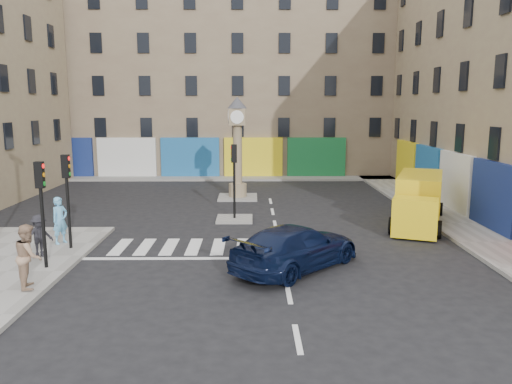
{
  "coord_description": "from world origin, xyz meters",
  "views": [
    {
      "loc": [
        -1.13,
        -16.53,
        5.72
      ],
      "look_at": [
        -0.94,
        4.79,
        2.0
      ],
      "focal_mm": 35.0,
      "sensor_mm": 36.0,
      "label": 1
    }
  ],
  "objects_px": {
    "clock_pillar": "(237,141)",
    "yellow_van": "(419,200)",
    "traffic_light_left_near": "(41,198)",
    "navy_sedan": "(296,247)",
    "traffic_light_island": "(234,169)",
    "pedestrian_blue": "(60,220)",
    "traffic_light_left_far": "(67,186)",
    "pedestrian_dark": "(39,236)",
    "pedestrian_tan": "(29,256)"
  },
  "relations": [
    {
      "from": "clock_pillar",
      "to": "pedestrian_blue",
      "type": "height_order",
      "value": "clock_pillar"
    },
    {
      "from": "pedestrian_tan",
      "to": "traffic_light_left_near",
      "type": "bearing_deg",
      "value": -11.37
    },
    {
      "from": "yellow_van",
      "to": "pedestrian_tan",
      "type": "height_order",
      "value": "yellow_van"
    },
    {
      "from": "pedestrian_blue",
      "to": "pedestrian_tan",
      "type": "bearing_deg",
      "value": -137.71
    },
    {
      "from": "traffic_light_left_far",
      "to": "pedestrian_tan",
      "type": "bearing_deg",
      "value": -86.02
    },
    {
      "from": "yellow_van",
      "to": "pedestrian_blue",
      "type": "relative_size",
      "value": 3.53
    },
    {
      "from": "traffic_light_island",
      "to": "clock_pillar",
      "type": "bearing_deg",
      "value": 90.0
    },
    {
      "from": "navy_sedan",
      "to": "pedestrian_tan",
      "type": "xyz_separation_m",
      "value": [
        -8.43,
        -2.12,
        0.36
      ]
    },
    {
      "from": "pedestrian_blue",
      "to": "pedestrian_dark",
      "type": "xyz_separation_m",
      "value": [
        -0.06,
        -1.89,
        -0.16
      ]
    },
    {
      "from": "traffic_light_left_near",
      "to": "traffic_light_island",
      "type": "bearing_deg",
      "value": 51.07
    },
    {
      "from": "yellow_van",
      "to": "pedestrian_blue",
      "type": "xyz_separation_m",
      "value": [
        -15.9,
        -3.85,
        -0.07
      ]
    },
    {
      "from": "yellow_van",
      "to": "pedestrian_blue",
      "type": "bearing_deg",
      "value": -145.16
    },
    {
      "from": "traffic_light_left_near",
      "to": "pedestrian_tan",
      "type": "relative_size",
      "value": 1.85
    },
    {
      "from": "clock_pillar",
      "to": "traffic_light_island",
      "type": "bearing_deg",
      "value": -90.0
    },
    {
      "from": "traffic_light_left_far",
      "to": "pedestrian_dark",
      "type": "distance_m",
      "value": 2.17
    },
    {
      "from": "navy_sedan",
      "to": "yellow_van",
      "type": "xyz_separation_m",
      "value": [
        6.55,
        6.72,
        0.39
      ]
    },
    {
      "from": "traffic_light_left_far",
      "to": "yellow_van",
      "type": "height_order",
      "value": "traffic_light_left_far"
    },
    {
      "from": "traffic_light_island",
      "to": "navy_sedan",
      "type": "bearing_deg",
      "value": -72.25
    },
    {
      "from": "clock_pillar",
      "to": "pedestrian_tan",
      "type": "xyz_separation_m",
      "value": [
        -6.0,
        -15.71,
        -2.4
      ]
    },
    {
      "from": "clock_pillar",
      "to": "navy_sedan",
      "type": "distance_m",
      "value": 14.08
    },
    {
      "from": "navy_sedan",
      "to": "yellow_van",
      "type": "bearing_deg",
      "value": -90.67
    },
    {
      "from": "traffic_light_left_near",
      "to": "traffic_light_island",
      "type": "distance_m",
      "value": 10.03
    },
    {
      "from": "yellow_van",
      "to": "pedestrian_blue",
      "type": "distance_m",
      "value": 16.36
    },
    {
      "from": "yellow_van",
      "to": "pedestrian_tan",
      "type": "relative_size",
      "value": 3.39
    },
    {
      "from": "clock_pillar",
      "to": "yellow_van",
      "type": "distance_m",
      "value": 11.55
    },
    {
      "from": "pedestrian_dark",
      "to": "traffic_light_left_near",
      "type": "bearing_deg",
      "value": -114.77
    },
    {
      "from": "traffic_light_left_near",
      "to": "clock_pillar",
      "type": "bearing_deg",
      "value": 65.45
    },
    {
      "from": "traffic_light_left_far",
      "to": "clock_pillar",
      "type": "xyz_separation_m",
      "value": [
        6.3,
        11.4,
        0.93
      ]
    },
    {
      "from": "pedestrian_tan",
      "to": "pedestrian_dark",
      "type": "xyz_separation_m",
      "value": [
        -0.98,
        3.11,
        -0.2
      ]
    },
    {
      "from": "traffic_light_island",
      "to": "traffic_light_left_far",
      "type": "bearing_deg",
      "value": -139.4
    },
    {
      "from": "traffic_light_island",
      "to": "pedestrian_dark",
      "type": "bearing_deg",
      "value": -136.58
    },
    {
      "from": "clock_pillar",
      "to": "navy_sedan",
      "type": "height_order",
      "value": "clock_pillar"
    },
    {
      "from": "pedestrian_dark",
      "to": "traffic_light_left_far",
      "type": "bearing_deg",
      "value": 5.82
    },
    {
      "from": "traffic_light_left_far",
      "to": "pedestrian_dark",
      "type": "xyz_separation_m",
      "value": [
        -0.68,
        -1.21,
        -1.67
      ]
    },
    {
      "from": "navy_sedan",
      "to": "pedestrian_tan",
      "type": "distance_m",
      "value": 8.7
    },
    {
      "from": "traffic_light_left_far",
      "to": "traffic_light_left_near",
      "type": "bearing_deg",
      "value": -90.0
    },
    {
      "from": "yellow_van",
      "to": "traffic_light_island",
      "type": "bearing_deg",
      "value": -164.34
    },
    {
      "from": "pedestrian_tan",
      "to": "pedestrian_blue",
      "type": "bearing_deg",
      "value": -9.77
    },
    {
      "from": "traffic_light_left_near",
      "to": "yellow_van",
      "type": "relative_size",
      "value": 0.55
    },
    {
      "from": "navy_sedan",
      "to": "pedestrian_dark",
      "type": "height_order",
      "value": "pedestrian_dark"
    },
    {
      "from": "traffic_light_left_far",
      "to": "yellow_van",
      "type": "xyz_separation_m",
      "value": [
        15.28,
        4.52,
        -1.44
      ]
    },
    {
      "from": "traffic_light_left_near",
      "to": "traffic_light_left_far",
      "type": "relative_size",
      "value": 1.0
    },
    {
      "from": "yellow_van",
      "to": "traffic_light_left_far",
      "type": "bearing_deg",
      "value": -142.27
    },
    {
      "from": "traffic_light_left_near",
      "to": "navy_sedan",
      "type": "height_order",
      "value": "traffic_light_left_near"
    },
    {
      "from": "traffic_light_left_far",
      "to": "traffic_light_island",
      "type": "xyz_separation_m",
      "value": [
        6.3,
        5.4,
        -0.03
      ]
    },
    {
      "from": "traffic_light_left_near",
      "to": "traffic_light_island",
      "type": "xyz_separation_m",
      "value": [
        6.3,
        7.8,
        -0.03
      ]
    },
    {
      "from": "clock_pillar",
      "to": "yellow_van",
      "type": "height_order",
      "value": "clock_pillar"
    },
    {
      "from": "navy_sedan",
      "to": "traffic_light_left_far",
      "type": "bearing_deg",
      "value": 29.5
    },
    {
      "from": "traffic_light_left_far",
      "to": "pedestrian_tan",
      "type": "xyz_separation_m",
      "value": [
        0.3,
        -4.32,
        -1.47
      ]
    },
    {
      "from": "pedestrian_tan",
      "to": "clock_pillar",
      "type": "bearing_deg",
      "value": -41.17
    }
  ]
}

